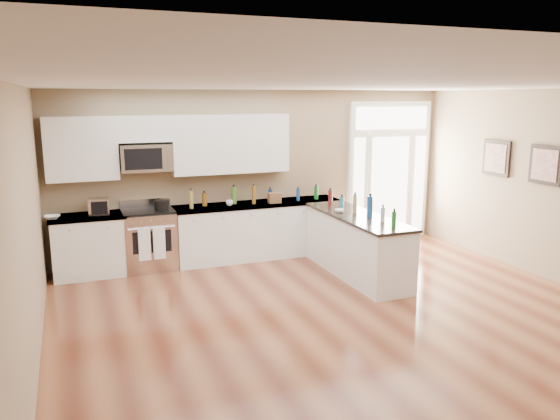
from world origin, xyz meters
name	(u,v)px	position (x,y,z in m)	size (l,w,h in m)	color
ground	(381,344)	(0.00, 0.00, 0.00)	(8.00, 8.00, 0.00)	#592919
room_shell	(387,192)	(0.00, 0.00, 1.71)	(8.00, 8.00, 8.00)	#917A5B
back_cabinet_left	(89,247)	(-2.87, 3.69, 0.44)	(1.10, 0.66, 0.94)	white
back_cabinet_right	(258,232)	(-0.16, 3.69, 0.44)	(2.85, 0.66, 0.94)	white
peninsula_cabinet	(356,247)	(0.93, 2.24, 0.43)	(0.69, 2.32, 0.94)	white
upper_cabinet_left	(81,149)	(-2.88, 3.83, 1.93)	(1.04, 0.33, 0.95)	white
upper_cabinet_right	(231,144)	(-0.57, 3.83, 1.93)	(1.94, 0.33, 0.95)	white
upper_cabinet_short	(144,129)	(-1.95, 3.83, 2.20)	(0.82, 0.33, 0.40)	white
microwave	(146,158)	(-1.95, 3.80, 1.76)	(0.78, 0.41, 0.42)	silver
entry_door	(389,171)	(2.55, 3.95, 1.30)	(1.70, 0.10, 2.60)	white
wall_art_near	(496,158)	(3.47, 2.20, 1.70)	(0.05, 0.58, 0.58)	black
wall_art_far	(546,165)	(3.47, 1.20, 1.70)	(0.05, 0.58, 0.58)	black
kitchen_range	(149,239)	(-1.97, 3.69, 0.48)	(0.79, 0.70, 1.08)	silver
stockpot	(162,205)	(-1.77, 3.59, 1.04)	(0.22, 0.22, 0.17)	black
toaster_oven	(99,206)	(-2.70, 3.66, 1.07)	(0.30, 0.23, 0.26)	silver
cardboard_box	(274,198)	(0.10, 3.58, 1.02)	(0.21, 0.15, 0.17)	brown
bowl_left	(52,217)	(-3.35, 3.59, 0.97)	(0.22, 0.22, 0.05)	white
bowl_peninsula	(339,211)	(0.76, 2.50, 0.96)	(0.15, 0.15, 0.05)	white
cup_counter	(230,203)	(-0.67, 3.62, 0.98)	(0.11, 0.11, 0.09)	white
counter_bottles	(296,200)	(0.26, 3.03, 1.07)	(2.40, 2.45, 0.31)	#19591E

